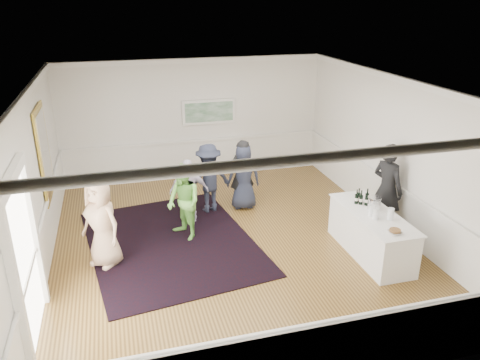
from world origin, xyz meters
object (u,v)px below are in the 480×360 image
object	(u,v)px
guest_tan	(101,223)
guest_dark_a	(209,178)
bartender	(387,189)
guest_dark_b	(242,174)
guest_navy	(244,177)
ice_bucket	(374,203)
nut_bowl	(395,232)
serving_table	(371,234)
guest_lilac	(189,191)
guest_green	(184,202)

from	to	relation	value
guest_tan	guest_dark_a	distance (m)	2.93
bartender	guest_tan	size ratio (longest dim) A/B	1.14
guest_dark_b	guest_navy	size ratio (longest dim) A/B	1.06
ice_bucket	nut_bowl	distance (m)	1.00
serving_table	guest_dark_a	world-z (taller)	guest_dark_a
ice_bucket	guest_navy	bearing A→B (deg)	126.51
guest_dark_a	nut_bowl	xyz separation A→B (m)	(2.53, -3.55, 0.09)
guest_tan	guest_lilac	distance (m)	2.27
guest_lilac	guest_dark_b	bearing A→B (deg)	-152.77
guest_tan	guest_navy	xyz separation A→B (m)	(3.17, 1.73, -0.08)
guest_tan	ice_bucket	xyz separation A→B (m)	(5.04, -0.80, 0.13)
guest_green	ice_bucket	xyz separation A→B (m)	(3.45, -1.43, 0.19)
guest_dark_b	ice_bucket	bearing A→B (deg)	119.72
ice_bucket	guest_lilac	bearing A→B (deg)	146.31
serving_table	guest_dark_a	bearing A→B (deg)	133.46
guest_dark_b	ice_bucket	size ratio (longest dim) A/B	6.33
bartender	guest_green	bearing A→B (deg)	58.81
serving_table	guest_lilac	bearing A→B (deg)	143.32
serving_table	nut_bowl	size ratio (longest dim) A/B	9.15
bartender	guest_navy	world-z (taller)	bartender
bartender	ice_bucket	bearing A→B (deg)	112.72
bartender	ice_bucket	distance (m)	0.84
guest_green	ice_bucket	distance (m)	3.74
guest_tan	ice_bucket	world-z (taller)	guest_tan
guest_tan	ice_bucket	distance (m)	5.11
guest_dark_b	nut_bowl	bearing A→B (deg)	109.31
guest_tan	guest_green	world-z (taller)	guest_tan
guest_lilac	guest_dark_a	bearing A→B (deg)	-132.89
bartender	guest_dark_a	size ratio (longest dim) A/B	1.21
serving_table	nut_bowl	world-z (taller)	nut_bowl
bartender	nut_bowl	xyz separation A→B (m)	(-0.79, -1.54, -0.07)
guest_tan	guest_navy	bearing A→B (deg)	74.37
guest_green	nut_bowl	distance (m)	4.08
guest_tan	guest_navy	distance (m)	3.61
guest_green	guest_lilac	bearing A→B (deg)	138.05
ice_bucket	guest_dark_a	bearing A→B (deg)	136.47
serving_table	guest_lilac	xyz separation A→B (m)	(-3.12, 2.32, 0.28)
bartender	guest_green	world-z (taller)	bartender
bartender	ice_bucket	size ratio (longest dim) A/B	7.52
bartender	guest_tan	world-z (taller)	bartender
guest_navy	serving_table	bearing A→B (deg)	129.56
serving_table	guest_dark_a	xyz separation A→B (m)	(-2.59, 2.74, 0.37)
guest_lilac	ice_bucket	bearing A→B (deg)	154.87
guest_lilac	ice_bucket	xyz separation A→B (m)	(3.22, -2.15, 0.26)
serving_table	guest_lilac	size ratio (longest dim) A/B	1.48
serving_table	guest_navy	world-z (taller)	guest_navy
serving_table	guest_navy	xyz separation A→B (m)	(-1.77, 2.71, 0.34)
bartender	guest_dark_a	distance (m)	3.88
guest_lilac	guest_dark_a	distance (m)	0.67
guest_dark_a	nut_bowl	distance (m)	4.36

